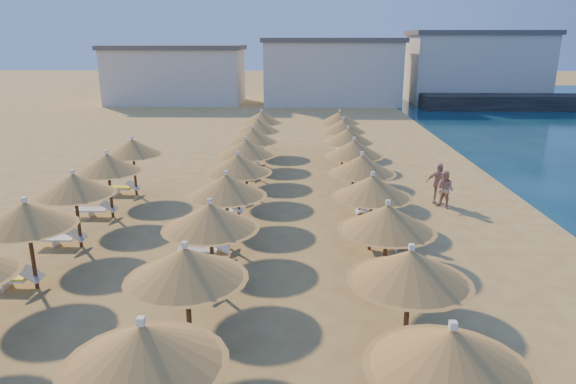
{
  "coord_description": "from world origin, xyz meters",
  "views": [
    {
      "loc": [
        -0.32,
        -15.53,
        7.12
      ],
      "look_at": [
        -0.82,
        4.0,
        1.3
      ],
      "focal_mm": 32.0,
      "sensor_mm": 36.0,
      "label": 1
    }
  ],
  "objects_px": {
    "beachgoer_a": "(394,215)",
    "parasol_row_west": "(226,187)",
    "beachgoer_b": "(445,190)",
    "jetty": "(565,102)",
    "beachgoer_c": "(438,183)",
    "parasol_row_east": "(372,188)"
  },
  "relations": [
    {
      "from": "beachgoer_a",
      "to": "parasol_row_west",
      "type": "bearing_deg",
      "value": -72.79
    },
    {
      "from": "parasol_row_west",
      "to": "beachgoer_b",
      "type": "height_order",
      "value": "parasol_row_west"
    },
    {
      "from": "parasol_row_west",
      "to": "jetty",
      "type": "bearing_deg",
      "value": 51.68
    },
    {
      "from": "jetty",
      "to": "beachgoer_a",
      "type": "relative_size",
      "value": 16.88
    },
    {
      "from": "jetty",
      "to": "beachgoer_c",
      "type": "distance_m",
      "value": 39.54
    },
    {
      "from": "parasol_row_west",
      "to": "beachgoer_b",
      "type": "relative_size",
      "value": 21.06
    },
    {
      "from": "beachgoer_a",
      "to": "beachgoer_c",
      "type": "distance_m",
      "value": 5.12
    },
    {
      "from": "beachgoer_b",
      "to": "jetty",
      "type": "bearing_deg",
      "value": 103.47
    },
    {
      "from": "parasol_row_east",
      "to": "beachgoer_a",
      "type": "xyz_separation_m",
      "value": [
        1.02,
        1.2,
        -1.38
      ]
    },
    {
      "from": "jetty",
      "to": "parasol_row_west",
      "type": "height_order",
      "value": "parasol_row_west"
    },
    {
      "from": "beachgoer_b",
      "to": "beachgoer_c",
      "type": "height_order",
      "value": "beachgoer_c"
    },
    {
      "from": "beachgoer_c",
      "to": "beachgoer_a",
      "type": "bearing_deg",
      "value": -101.64
    },
    {
      "from": "parasol_row_east",
      "to": "parasol_row_west",
      "type": "relative_size",
      "value": 1.0
    },
    {
      "from": "jetty",
      "to": "parasol_row_west",
      "type": "xyz_separation_m",
      "value": [
        -30.48,
        -38.56,
        1.52
      ]
    },
    {
      "from": "parasol_row_east",
      "to": "beachgoer_c",
      "type": "relative_size",
      "value": 18.93
    },
    {
      "from": "parasol_row_east",
      "to": "beachgoer_a",
      "type": "bearing_deg",
      "value": 49.59
    },
    {
      "from": "parasol_row_east",
      "to": "parasol_row_west",
      "type": "xyz_separation_m",
      "value": [
        -4.99,
        0.0,
        0.0
      ]
    },
    {
      "from": "parasol_row_east",
      "to": "beachgoer_b",
      "type": "relative_size",
      "value": 21.06
    },
    {
      "from": "parasol_row_west",
      "to": "beachgoer_c",
      "type": "xyz_separation_m",
      "value": [
        8.75,
        5.52,
        -1.35
      ]
    },
    {
      "from": "parasol_row_west",
      "to": "beachgoer_b",
      "type": "distance_m",
      "value": 10.17
    },
    {
      "from": "jetty",
      "to": "beachgoer_b",
      "type": "relative_size",
      "value": 18.14
    },
    {
      "from": "beachgoer_b",
      "to": "parasol_row_west",
      "type": "bearing_deg",
      "value": -105.46
    }
  ]
}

